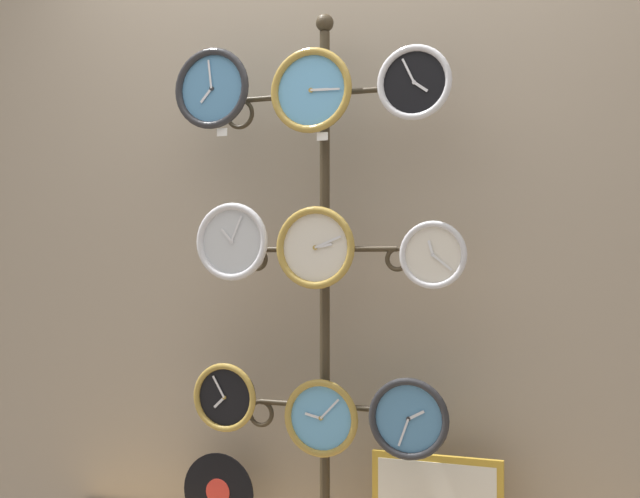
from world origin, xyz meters
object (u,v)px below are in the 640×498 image
clock_bottom_right (409,419)px  clock_middle_right (433,255)px  clock_middle_left (232,242)px  clock_bottom_left (225,397)px  clock_middle_center (316,248)px  vinyl_record (218,492)px  clock_top_center (311,91)px  clock_top_left (212,89)px  clock_bottom_center (321,418)px  display_stand (325,355)px  clock_top_right (415,83)px

clock_bottom_right → clock_middle_right: bearing=27.5°
clock_middle_left → clock_bottom_left: (-0.03, 0.01, -0.55)m
clock_middle_left → clock_middle_center: size_ratio=0.98×
vinyl_record → clock_top_center: bearing=-8.4°
clock_top_left → clock_bottom_right: bearing=-1.8°
clock_bottom_center → clock_middle_left: bearing=-175.7°
display_stand → clock_middle_center: 0.39m
clock_bottom_left → vinyl_record: 0.37m
clock_bottom_center → clock_bottom_right: bearing=-5.7°
clock_top_center → clock_bottom_left: size_ratio=1.22×
clock_middle_left → clock_middle_center: bearing=-1.0°
clock_top_right → clock_top_center: bearing=175.9°
clock_bottom_left → clock_top_left: bearing=175.9°
clock_top_center → clock_bottom_center: 1.13m
clock_top_left → clock_bottom_left: clock_top_left is taller
clock_top_left → clock_middle_right: size_ratio=1.32×
clock_bottom_left → display_stand: bearing=15.4°
clock_top_left → clock_middle_right: 1.00m
clock_bottom_right → clock_bottom_center: bearing=174.3°
clock_bottom_left → clock_bottom_center: size_ratio=0.92×
clock_top_center → vinyl_record: bearing=171.6°
clock_top_left → vinyl_record: (-0.01, 0.06, -1.47)m
clock_middle_center → clock_bottom_center: size_ratio=1.06×
clock_top_center → clock_top_left: bearing=-178.8°
display_stand → clock_middle_right: bearing=-10.5°
display_stand → clock_top_center: bearing=-103.6°
clock_top_center → clock_bottom_center: bearing=1.5°
clock_top_left → clock_top_right: 0.75m
clock_top_center → clock_top_right: 0.37m
clock_middle_left → clock_middle_right: clock_middle_left is taller
display_stand → clock_middle_center: bearing=-86.8°
clock_top_right → clock_middle_center: clock_top_right is taller
clock_middle_left → clock_middle_right: size_ratio=1.24×
clock_middle_right → clock_bottom_center: size_ratio=0.84×
clock_bottom_center → clock_bottom_right: (0.31, -0.03, 0.03)m
clock_top_right → vinyl_record: size_ratio=0.88×
clock_top_right → clock_bottom_left: (-0.69, 0.01, -1.07)m
clock_top_right → display_stand: bearing=162.6°
clock_top_right → clock_middle_right: size_ratio=1.11×
display_stand → clock_bottom_left: 0.39m
clock_middle_right → clock_bottom_center: (-0.39, -0.01, -0.56)m
clock_middle_right → clock_bottom_left: clock_middle_right is taller
clock_bottom_left → clock_bottom_right: (0.67, -0.02, -0.03)m
clock_top_center → clock_middle_center: 0.55m
display_stand → clock_middle_left: bearing=-161.1°
clock_top_center → clock_top_right: clock_top_center is taller
display_stand → clock_bottom_center: 0.22m
clock_middle_center → clock_bottom_right: clock_middle_center is taller
display_stand → clock_middle_center: (0.01, -0.11, 0.38)m
clock_middle_right → vinyl_record: size_ratio=0.79×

